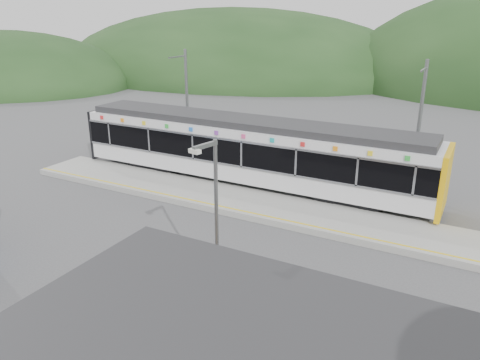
% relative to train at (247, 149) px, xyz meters
% --- Properties ---
extents(ground, '(120.00, 120.00, 0.00)m').
position_rel_train_xyz_m(ground, '(1.37, -6.00, -2.06)').
color(ground, '#4C4C4F').
rests_on(ground, ground).
extents(hills, '(146.00, 149.00, 26.00)m').
position_rel_train_xyz_m(hills, '(7.56, -0.71, -2.06)').
color(hills, '#1E3D19').
rests_on(hills, ground).
extents(platform, '(26.00, 3.20, 0.30)m').
position_rel_train_xyz_m(platform, '(1.37, -2.70, -1.91)').
color(platform, '#9E9E99').
rests_on(platform, ground).
extents(yellow_line, '(26.00, 0.10, 0.01)m').
position_rel_train_xyz_m(yellow_line, '(1.37, -4.00, -1.76)').
color(yellow_line, yellow).
rests_on(yellow_line, platform).
extents(train, '(20.44, 3.01, 3.74)m').
position_rel_train_xyz_m(train, '(0.00, 0.00, 0.00)').
color(train, black).
rests_on(train, ground).
extents(catenary_mast_west, '(0.18, 1.80, 7.00)m').
position_rel_train_xyz_m(catenary_mast_west, '(-5.63, 2.56, 1.58)').
color(catenary_mast_west, slate).
rests_on(catenary_mast_west, ground).
extents(catenary_mast_east, '(0.18, 1.80, 7.00)m').
position_rel_train_xyz_m(catenary_mast_east, '(8.37, 2.56, 1.58)').
color(catenary_mast_east, slate).
rests_on(catenary_mast_east, ground).
extents(lamp_post, '(0.38, 1.02, 5.59)m').
position_rel_train_xyz_m(lamp_post, '(4.43, -10.63, 1.28)').
color(lamp_post, slate).
rests_on(lamp_post, ground).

